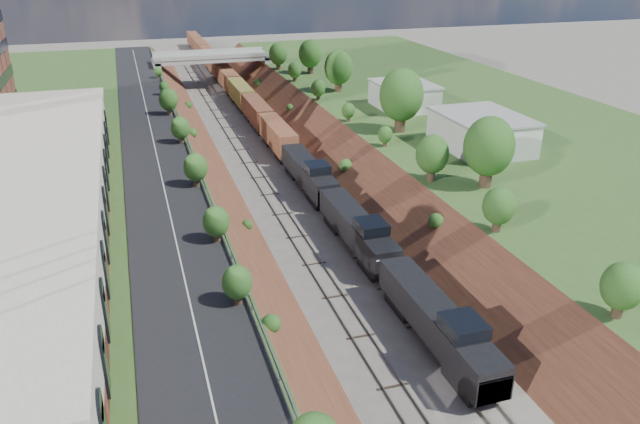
# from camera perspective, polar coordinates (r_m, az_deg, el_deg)

# --- Properties ---
(platform_left) EXTENTS (44.00, 180.00, 5.00)m
(platform_left) POSITION_cam_1_polar(r_m,az_deg,el_deg) (79.62, -27.08, 1.50)
(platform_left) COLOR #385C26
(platform_left) RESTS_ON ground
(platform_right) EXTENTS (44.00, 180.00, 5.00)m
(platform_right) POSITION_cam_1_polar(r_m,az_deg,el_deg) (93.36, 16.76, 6.08)
(platform_right) COLOR #385C26
(platform_right) RESTS_ON ground
(embankment_left) EXTENTS (10.00, 180.00, 10.00)m
(embankment_left) POSITION_cam_1_polar(r_m,az_deg,el_deg) (79.38, -11.07, 1.72)
(embankment_left) COLOR brown
(embankment_left) RESTS_ON ground
(embankment_right) EXTENTS (10.00, 180.00, 10.00)m
(embankment_right) POSITION_cam_1_polar(r_m,az_deg,el_deg) (84.22, 3.94, 3.40)
(embankment_right) COLOR brown
(embankment_right) RESTS_ON ground
(rail_left_track) EXTENTS (1.58, 180.00, 0.18)m
(rail_left_track) POSITION_cam_1_polar(r_m,az_deg,el_deg) (80.53, -5.14, 2.47)
(rail_left_track) COLOR gray
(rail_left_track) RESTS_ON ground
(rail_right_track) EXTENTS (1.58, 180.00, 0.18)m
(rail_right_track) POSITION_cam_1_polar(r_m,az_deg,el_deg) (81.68, -1.58, 2.86)
(rail_right_track) COLOR gray
(rail_right_track) RESTS_ON ground
(road) EXTENTS (8.00, 180.00, 0.10)m
(road) POSITION_cam_1_polar(r_m,az_deg,el_deg) (77.42, -14.66, 4.81)
(road) COLOR black
(road) RESTS_ON platform_left
(guardrail) EXTENTS (0.10, 171.00, 0.70)m
(guardrail) POSITION_cam_1_polar(r_m,az_deg,el_deg) (77.32, -11.66, 5.46)
(guardrail) COLOR #99999E
(guardrail) RESTS_ON platform_left
(commercial_building) EXTENTS (14.30, 62.30, 7.00)m
(commercial_building) POSITION_cam_1_polar(r_m,az_deg,el_deg) (56.38, -26.23, -0.17)
(commercial_building) COLOR brown
(commercial_building) RESTS_ON platform_left
(overpass) EXTENTS (24.50, 8.30, 7.40)m
(overpass) POSITION_cam_1_polar(r_m,az_deg,el_deg) (138.91, -9.87, 13.20)
(overpass) COLOR gray
(overpass) RESTS_ON ground
(white_building_near) EXTENTS (9.00, 12.00, 4.00)m
(white_building_near) POSITION_cam_1_polar(r_m,az_deg,el_deg) (80.66, 14.53, 7.02)
(white_building_near) COLOR silver
(white_building_near) RESTS_ON platform_right
(white_building_far) EXTENTS (8.00, 10.00, 3.60)m
(white_building_far) POSITION_cam_1_polar(r_m,az_deg,el_deg) (99.23, 7.69, 10.43)
(white_building_far) COLOR silver
(white_building_far) RESTS_ON platform_right
(tree_right_large) EXTENTS (5.25, 5.25, 7.61)m
(tree_right_large) POSITION_cam_1_polar(r_m,az_deg,el_deg) (66.93, 15.19, 5.76)
(tree_right_large) COLOR #473323
(tree_right_large) RESTS_ON platform_right
(tree_left_crest) EXTENTS (2.45, 2.45, 3.55)m
(tree_left_crest) POSITION_cam_1_polar(r_m,az_deg,el_deg) (40.53, -5.87, -9.12)
(tree_left_crest) COLOR #473323
(tree_left_crest) RESTS_ON platform_left
(freight_train) EXTENTS (2.76, 170.80, 4.55)m
(freight_train) POSITION_cam_1_polar(r_m,az_deg,el_deg) (121.20, -7.24, 10.70)
(freight_train) COLOR black
(freight_train) RESTS_ON ground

